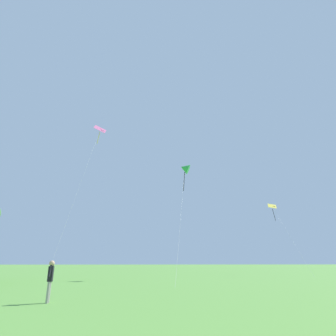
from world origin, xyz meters
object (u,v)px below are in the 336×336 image
kite_green_small (185,168)px  kite_pink_low (99,134)px  kite_yellow_diamond (274,210)px  person_in_red_shirt (50,277)px

kite_green_small → kite_pink_low: kite_pink_low is taller
kite_green_small → kite_yellow_diamond: size_ratio=1.31×
kite_pink_low → kite_yellow_diamond: size_ratio=2.23×
kite_yellow_diamond → person_in_red_shirt: (-22.94, -27.60, -8.01)m
kite_green_small → kite_pink_low: 17.25m
kite_green_small → person_in_red_shirt: size_ratio=7.74×
kite_green_small → person_in_red_shirt: kite_green_small is taller
kite_green_small → kite_pink_low: (-12.30, 8.83, 8.26)m
kite_green_small → kite_yellow_diamond: kite_green_small is taller
kite_pink_low → person_in_red_shirt: bearing=-82.5°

